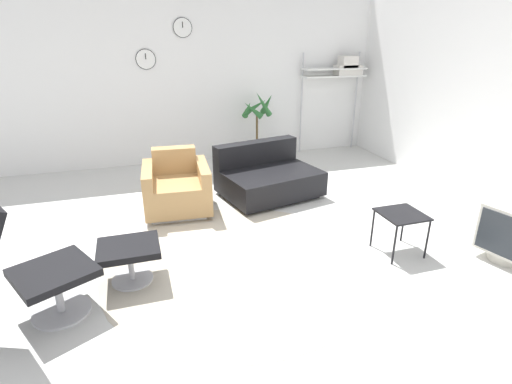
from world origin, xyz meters
The scene contains 11 objects.
ground_plane centered at (0.00, 0.00, 0.00)m, with size 12.00×12.00×0.00m, color silver.
wall_back centered at (0.00, 3.19, 1.40)m, with size 12.00×0.09×2.80m.
round_rug centered at (-0.15, -0.30, 0.00)m, with size 2.55×2.55×0.01m.
lounge_chair centered at (-1.93, -0.72, 0.65)m, with size 1.06×0.88×1.14m.
ottoman centered at (-1.13, -0.29, 0.27)m, with size 0.52×0.44×0.36m.
armchair_red centered at (-0.54, 1.12, 0.28)m, with size 0.83×0.85×0.73m.
couch_low centered at (0.68, 1.27, 0.24)m, with size 1.40×1.17×0.68m.
side_table centered at (1.43, -0.57, 0.38)m, with size 0.41×0.41×0.43m.
crt_television centered at (2.36, -1.01, 0.30)m, with size 0.54×0.55×0.56m.
potted_plant centered at (1.03, 2.79, 0.52)m, with size 0.52×0.53×1.21m.
shelf_unit centered at (2.63, 2.96, 1.44)m, with size 1.14×0.28×1.74m.
Camera 1 is at (-0.98, -3.50, 2.06)m, focal length 28.00 mm.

